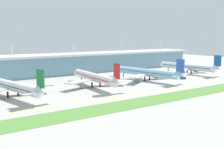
{
  "coord_description": "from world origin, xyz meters",
  "views": [
    {
      "loc": [
        -117.1,
        -127.12,
        35.55
      ],
      "look_at": [
        -1.79,
        39.14,
        7.0
      ],
      "focal_mm": 44.44,
      "sensor_mm": 36.0,
      "label": 1
    }
  ],
  "objects_px": {
    "airliner_far_middle": "(146,72)",
    "pushback_tug": "(183,78)",
    "airliner_nearest": "(11,86)",
    "airliner_near_middle": "(95,77)",
    "airliner_farthest": "(188,67)"
  },
  "relations": [
    {
      "from": "airliner_nearest",
      "to": "airliner_far_middle",
      "type": "height_order",
      "value": "same"
    },
    {
      "from": "airliner_near_middle",
      "to": "airliner_far_middle",
      "type": "height_order",
      "value": "same"
    },
    {
      "from": "airliner_near_middle",
      "to": "pushback_tug",
      "type": "xyz_separation_m",
      "value": [
        76.77,
        -12.56,
        -5.35
      ]
    },
    {
      "from": "airliner_farthest",
      "to": "airliner_near_middle",
      "type": "bearing_deg",
      "value": -176.27
    },
    {
      "from": "airliner_near_middle",
      "to": "airliner_farthest",
      "type": "bearing_deg",
      "value": 3.73
    },
    {
      "from": "airliner_near_middle",
      "to": "airliner_far_middle",
      "type": "bearing_deg",
      "value": 0.47
    },
    {
      "from": "airliner_farthest",
      "to": "airliner_far_middle",
      "type": "bearing_deg",
      "value": -173.62
    },
    {
      "from": "airliner_far_middle",
      "to": "pushback_tug",
      "type": "distance_m",
      "value": 32.4
    },
    {
      "from": "airliner_far_middle",
      "to": "airliner_near_middle",
      "type": "bearing_deg",
      "value": -179.53
    },
    {
      "from": "airliner_far_middle",
      "to": "airliner_farthest",
      "type": "bearing_deg",
      "value": 6.38
    },
    {
      "from": "airliner_nearest",
      "to": "airliner_farthest",
      "type": "bearing_deg",
      "value": 2.41
    },
    {
      "from": "airliner_far_middle",
      "to": "pushback_tug",
      "type": "xyz_separation_m",
      "value": [
        29.22,
        -12.95,
        -5.36
      ]
    },
    {
      "from": "airliner_nearest",
      "to": "airliner_farthest",
      "type": "xyz_separation_m",
      "value": [
        162.78,
        6.86,
        -0.01
      ]
    },
    {
      "from": "airliner_nearest",
      "to": "airliner_farthest",
      "type": "height_order",
      "value": "same"
    },
    {
      "from": "airliner_nearest",
      "to": "pushback_tug",
      "type": "height_order",
      "value": "airliner_nearest"
    }
  ]
}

